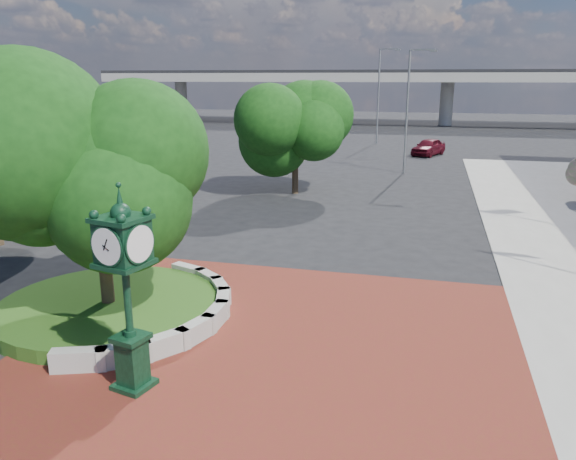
# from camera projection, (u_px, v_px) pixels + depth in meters

# --- Properties ---
(ground) EXTENTS (200.00, 200.00, 0.00)m
(ground) POSITION_uv_depth(u_px,v_px,m) (281.00, 334.00, 14.62)
(ground) COLOR black
(ground) RESTS_ON ground
(plaza) EXTENTS (12.00, 12.00, 0.04)m
(plaza) POSITION_uv_depth(u_px,v_px,m) (270.00, 351.00, 13.68)
(plaza) COLOR maroon
(plaza) RESTS_ON ground
(planter_wall) EXTENTS (2.96, 6.77, 0.54)m
(planter_wall) POSITION_uv_depth(u_px,v_px,m) (184.00, 314.00, 15.20)
(planter_wall) COLOR #9E9B93
(planter_wall) RESTS_ON ground
(grass_bed) EXTENTS (6.10, 6.10, 0.40)m
(grass_bed) POSITION_uv_depth(u_px,v_px,m) (109.00, 308.00, 15.77)
(grass_bed) COLOR #234E16
(grass_bed) RESTS_ON ground
(overpass) EXTENTS (90.00, 12.00, 7.50)m
(overpass) POSITION_uv_depth(u_px,v_px,m) (410.00, 77.00, 78.38)
(overpass) COLOR #9E9B93
(overpass) RESTS_ON ground
(tree_planter) EXTENTS (5.20, 5.20, 6.33)m
(tree_planter) POSITION_uv_depth(u_px,v_px,m) (98.00, 184.00, 14.84)
(tree_planter) COLOR #38281C
(tree_planter) RESTS_ON ground
(tree_street) EXTENTS (4.40, 4.40, 5.45)m
(tree_street) POSITION_uv_depth(u_px,v_px,m) (295.00, 137.00, 31.55)
(tree_street) COLOR #38281C
(tree_street) RESTS_ON ground
(post_clock) EXTENTS (1.08, 1.08, 4.42)m
(post_clock) POSITION_uv_depth(u_px,v_px,m) (126.00, 282.00, 11.42)
(post_clock) COLOR black
(post_clock) RESTS_ON ground
(parked_car) EXTENTS (3.18, 4.56, 1.44)m
(parked_car) POSITION_uv_depth(u_px,v_px,m) (428.00, 147.00, 48.10)
(parked_car) COLOR #4C0A16
(parked_car) RESTS_ON ground
(street_lamp_near) EXTENTS (1.85, 0.52, 8.28)m
(street_lamp_near) POSITION_uv_depth(u_px,v_px,m) (410.00, 102.00, 37.95)
(street_lamp_near) COLOR slate
(street_lamp_near) RESTS_ON ground
(street_lamp_far) EXTENTS (2.07, 0.47, 9.22)m
(street_lamp_far) POSITION_uv_depth(u_px,v_px,m) (381.00, 89.00, 55.70)
(street_lamp_far) COLOR slate
(street_lamp_far) RESTS_ON ground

